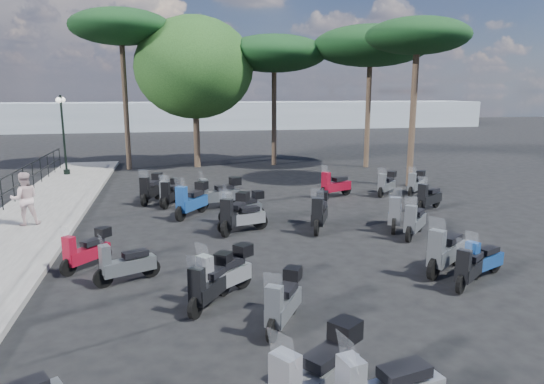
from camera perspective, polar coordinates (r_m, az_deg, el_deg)
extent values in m
plane|color=black|center=(12.71, -2.13, -7.63)|extent=(120.00, 120.00, 0.00)
cube|color=#625F5D|center=(16.02, -27.83, -4.63)|extent=(3.00, 30.00, 0.15)
cylinder|color=black|center=(19.26, -29.21, -0.28)|extent=(0.04, 0.04, 1.10)
cylinder|color=black|center=(20.54, -28.13, 0.50)|extent=(0.04, 0.04, 1.10)
cylinder|color=black|center=(21.84, -27.17, 1.18)|extent=(0.04, 0.04, 1.10)
cylinder|color=black|center=(23.15, -26.32, 1.79)|extent=(0.04, 0.04, 1.10)
cylinder|color=black|center=(24.46, -25.56, 2.34)|extent=(0.04, 0.04, 1.10)
cylinder|color=black|center=(25.78, -24.87, 2.82)|extent=(0.04, 0.04, 1.10)
cylinder|color=black|center=(27.10, -24.26, 3.26)|extent=(0.04, 0.04, 1.10)
cylinder|color=black|center=(28.43, -23.70, 3.66)|extent=(0.04, 0.04, 1.10)
cylinder|color=black|center=(26.36, -22.99, 2.20)|extent=(0.31, 0.31, 0.23)
cylinder|color=black|center=(26.15, -23.31, 6.16)|extent=(0.11, 0.11, 3.90)
cylinder|color=black|center=(26.06, -23.64, 10.10)|extent=(0.05, 0.88, 0.04)
sphere|color=white|center=(26.49, -23.43, 9.91)|extent=(0.27, 0.27, 0.27)
sphere|color=white|center=(25.64, -23.82, 9.85)|extent=(0.27, 0.27, 0.27)
imported|color=beige|center=(16.74, -27.09, -0.71)|extent=(0.94, 0.82, 1.65)
cylinder|color=black|center=(11.35, -19.25, -9.56)|extent=(0.44, 0.25, 0.44)
cylinder|color=black|center=(11.66, -14.07, -8.67)|extent=(0.44, 0.25, 0.44)
cube|color=#505458|center=(11.45, -16.45, -8.32)|extent=(1.20, 0.75, 0.31)
cube|color=black|center=(11.42, -15.79, -6.99)|extent=(0.61, 0.46, 0.13)
cube|color=#505458|center=(11.23, -19.04, -7.51)|extent=(0.29, 0.33, 0.63)
plane|color=white|center=(11.09, -19.45, -5.56)|extent=(0.20, 0.34, 0.34)
cylinder|color=black|center=(12.32, -22.84, -8.17)|extent=(0.35, 0.38, 0.43)
cylinder|color=black|center=(12.96, -19.13, -6.91)|extent=(0.35, 0.38, 0.43)
cube|color=maroon|center=(12.61, -20.84, -6.79)|extent=(0.99, 1.07, 0.30)
cube|color=black|center=(12.63, -20.40, -5.54)|extent=(0.55, 0.58, 0.12)
cube|color=maroon|center=(12.24, -22.73, -6.27)|extent=(0.33, 0.32, 0.62)
plane|color=white|center=(12.09, -23.08, -4.53)|extent=(0.30, 0.28, 0.33)
cube|color=black|center=(12.81, -19.24, -4.47)|extent=(0.41, 0.42, 0.23)
cylinder|color=black|center=(18.26, -12.63, -1.17)|extent=(0.32, 0.43, 0.45)
cylinder|color=black|center=(19.18, -10.83, -0.47)|extent=(0.32, 0.43, 0.45)
cube|color=#505458|center=(18.72, -11.66, -0.28)|extent=(0.91, 1.19, 0.32)
cube|color=black|center=(18.80, -11.44, 0.59)|extent=(0.53, 0.62, 0.13)
cube|color=#505458|center=(18.23, -12.56, 0.19)|extent=(0.35, 0.32, 0.65)
plane|color=white|center=(18.11, -12.72, 1.46)|extent=(0.34, 0.25, 0.35)
cylinder|color=black|center=(18.04, -12.44, -1.30)|extent=(0.25, 0.46, 0.46)
cylinder|color=black|center=(19.08, -11.23, -0.54)|extent=(0.25, 0.46, 0.46)
cube|color=black|center=(18.57, -11.79, -0.36)|extent=(0.73, 1.27, 0.32)
cube|color=black|center=(18.67, -11.65, 0.54)|extent=(0.47, 0.63, 0.13)
cube|color=black|center=(18.02, -12.41, 0.11)|extent=(0.34, 0.30, 0.66)
plane|color=white|center=(17.89, -12.54, 1.41)|extent=(0.36, 0.20, 0.35)
cube|color=black|center=(18.98, -11.28, 1.27)|extent=(0.40, 0.41, 0.25)
cylinder|color=black|center=(9.50, -8.99, -13.26)|extent=(0.33, 0.42, 0.45)
cylinder|color=black|center=(10.38, -5.73, -10.92)|extent=(0.33, 0.42, 0.45)
cube|color=black|center=(9.91, -7.17, -11.06)|extent=(0.95, 1.18, 0.32)
cube|color=black|center=(9.94, -6.75, -9.35)|extent=(0.55, 0.62, 0.13)
cube|color=black|center=(9.39, -8.83, -10.71)|extent=(0.35, 0.33, 0.65)
plane|color=white|center=(9.19, -9.10, -8.41)|extent=(0.33, 0.26, 0.35)
cube|color=black|center=(10.19, -5.75, -7.79)|extent=(0.43, 0.43, 0.24)
cylinder|color=black|center=(9.97, -8.15, -11.91)|extent=(0.43, 0.37, 0.47)
cylinder|color=black|center=(10.73, -3.45, -10.03)|extent=(0.43, 0.37, 0.47)
cube|color=#A1A4A9|center=(10.31, -5.53, -9.96)|extent=(1.21, 1.06, 0.33)
cube|color=black|center=(10.32, -4.90, -8.28)|extent=(0.65, 0.60, 0.14)
cube|color=#A1A4A9|center=(9.85, -7.89, -9.36)|extent=(0.35, 0.37, 0.69)
plane|color=white|center=(9.66, -8.22, -7.00)|extent=(0.29, 0.34, 0.37)
cube|color=black|center=(10.53, -3.42, -6.82)|extent=(0.46, 0.46, 0.26)
cylinder|color=black|center=(15.83, -5.53, -2.88)|extent=(0.47, 0.21, 0.46)
cylinder|color=black|center=(16.26, -1.72, -2.43)|extent=(0.47, 0.21, 0.46)
cube|color=#505458|center=(16.01, -3.44, -2.03)|extent=(1.30, 0.64, 0.33)
cube|color=black|center=(16.01, -2.92, -1.03)|extent=(0.63, 0.43, 0.14)
cube|color=#505458|center=(15.75, -5.30, -1.29)|extent=(0.28, 0.33, 0.68)
plane|color=white|center=(15.63, -5.52, 0.24)|extent=(0.17, 0.37, 0.36)
cube|color=black|center=(16.13, -1.67, -0.29)|extent=(0.40, 0.38, 0.25)
cylinder|color=black|center=(16.29, -10.70, -2.50)|extent=(0.40, 0.49, 0.53)
cylinder|color=black|center=(17.36, -8.25, -1.53)|extent=(0.40, 0.49, 0.53)
cube|color=navy|center=(16.82, -9.36, -1.30)|extent=(1.14, 1.38, 0.37)
cube|color=black|center=(16.91, -9.05, -0.16)|extent=(0.65, 0.73, 0.15)
cube|color=navy|center=(16.24, -10.59, -0.70)|extent=(0.41, 0.39, 0.77)
plane|color=white|center=(16.09, -10.79, 0.97)|extent=(0.39, 0.32, 0.41)
cube|color=black|center=(17.23, -8.28, 0.76)|extent=(0.50, 0.51, 0.29)
cylinder|color=black|center=(18.69, -14.78, -0.89)|extent=(0.28, 0.50, 0.50)
cylinder|color=black|center=(19.81, -13.30, -0.12)|extent=(0.28, 0.50, 0.50)
cube|color=black|center=(19.25, -13.98, 0.08)|extent=(0.83, 1.39, 0.35)
cube|color=black|center=(19.36, -13.82, 1.03)|extent=(0.52, 0.70, 0.15)
cube|color=black|center=(18.67, -14.75, 0.60)|extent=(0.37, 0.33, 0.73)
plane|color=white|center=(18.53, -14.90, 1.98)|extent=(0.40, 0.22, 0.39)
cube|color=black|center=(19.70, -13.37, 1.79)|extent=(0.44, 0.45, 0.27)
cube|color=black|center=(6.71, 15.33, -19.72)|extent=(0.70, 0.45, 0.15)
plane|color=white|center=(6.01, 8.83, -18.01)|extent=(0.17, 0.42, 0.40)
cylinder|color=black|center=(7.37, 8.32, -20.79)|extent=(0.50, 0.40, 0.53)
cube|color=#A1A4A9|center=(6.84, 5.28, -21.55)|extent=(1.40, 1.15, 0.38)
cube|color=black|center=(6.81, 6.35, -18.67)|extent=(0.74, 0.66, 0.16)
cube|color=#A1A4A9|center=(6.25, 1.56, -21.60)|extent=(0.39, 0.41, 0.78)
plane|color=white|center=(5.95, 1.15, -17.84)|extent=(0.32, 0.40, 0.41)
cube|color=black|center=(7.03, 8.61, -15.81)|extent=(0.51, 0.51, 0.29)
cylinder|color=black|center=(8.61, 0.06, -15.88)|extent=(0.32, 0.43, 0.45)
cylinder|color=black|center=(9.56, 2.39, -12.93)|extent=(0.32, 0.43, 0.45)
cube|color=#505458|center=(9.05, 1.40, -13.25)|extent=(0.91, 1.20, 0.32)
cube|color=black|center=(9.08, 1.73, -11.35)|extent=(0.53, 0.62, 0.13)
cube|color=#505458|center=(8.48, 0.24, -13.09)|extent=(0.35, 0.32, 0.65)
plane|color=white|center=(8.26, 0.11, -10.59)|extent=(0.34, 0.25, 0.35)
cube|color=black|center=(9.35, 2.46, -9.55)|extent=(0.42, 0.43, 0.24)
cylinder|color=black|center=(14.65, -5.58, -4.07)|extent=(0.48, 0.22, 0.47)
cylinder|color=black|center=(15.09, -1.37, -3.54)|extent=(0.48, 0.22, 0.47)
cube|color=#A1A4A9|center=(14.83, -3.28, -3.12)|extent=(1.33, 0.65, 0.34)
cube|color=black|center=(14.83, -2.69, -2.01)|extent=(0.65, 0.44, 0.14)
cube|color=#A1A4A9|center=(14.56, -5.32, -2.31)|extent=(0.29, 0.34, 0.69)
plane|color=white|center=(14.43, -5.58, -0.63)|extent=(0.17, 0.38, 0.37)
cylinder|color=black|center=(14.34, -5.45, -4.31)|extent=(0.36, 0.50, 0.52)
cylinder|color=black|center=(15.49, -3.47, -3.06)|extent=(0.36, 0.50, 0.52)
cube|color=black|center=(14.91, -4.35, -2.89)|extent=(1.04, 1.40, 0.37)
cube|color=black|center=(15.00, -4.09, -1.60)|extent=(0.61, 0.72, 0.15)
cube|color=black|center=(14.29, -5.34, -2.30)|extent=(0.40, 0.37, 0.76)
plane|color=white|center=(14.12, -5.49, -0.45)|extent=(0.40, 0.28, 0.40)
cube|color=black|center=(15.35, -3.47, -0.54)|extent=(0.49, 0.49, 0.28)
cylinder|color=black|center=(17.64, -8.26, -1.32)|extent=(0.53, 0.25, 0.52)
cylinder|color=black|center=(18.12, -4.39, -0.89)|extent=(0.53, 0.25, 0.52)
cube|color=#505458|center=(17.85, -6.15, -0.47)|extent=(1.46, 0.76, 0.37)
cube|color=black|center=(17.86, -5.63, 0.55)|extent=(0.72, 0.50, 0.15)
cube|color=#505458|center=(17.57, -8.05, 0.30)|extent=(0.32, 0.38, 0.76)
plane|color=white|center=(17.45, -8.29, 1.86)|extent=(0.20, 0.42, 0.40)
cube|color=black|center=(17.99, -4.36, 1.29)|extent=(0.45, 0.44, 0.28)
cylinder|color=black|center=(11.86, 22.12, -8.88)|extent=(0.43, 0.25, 0.43)
cylinder|color=black|center=(12.73, 24.74, -7.69)|extent=(0.43, 0.25, 0.43)
cube|color=navy|center=(12.28, 23.65, -7.51)|extent=(1.18, 0.74, 0.30)
cube|color=black|center=(12.33, 24.11, -6.26)|extent=(0.60, 0.46, 0.12)
cube|color=navy|center=(11.78, 22.47, -6.93)|extent=(0.29, 0.32, 0.62)
plane|color=white|center=(11.62, 22.48, -5.11)|extent=(0.20, 0.34, 0.33)
cylinder|color=black|center=(11.72, 18.47, -8.58)|extent=(0.49, 0.40, 0.53)
cylinder|color=black|center=(12.89, 20.83, -6.90)|extent=(0.49, 0.40, 0.53)
cube|color=#505458|center=(12.29, 19.87, -6.76)|extent=(1.38, 1.15, 0.37)
cube|color=black|center=(12.37, 20.30, -5.17)|extent=(0.73, 0.66, 0.15)
cube|color=#505458|center=(11.64, 18.81, -6.11)|extent=(0.39, 0.41, 0.77)
plane|color=white|center=(11.44, 18.84, -3.83)|extent=(0.32, 0.39, 0.41)
cylinder|color=black|center=(15.02, 14.12, -3.90)|extent=(0.34, 0.50, 0.51)
cylinder|color=black|center=(16.26, 14.32, -2.72)|extent=(0.34, 0.50, 0.51)
cube|color=#92969C|center=(15.64, 14.27, -2.56)|extent=(0.98, 1.39, 0.36)
cube|color=black|center=(15.75, 14.35, -1.34)|extent=(0.59, 0.72, 0.15)
cube|color=#92969C|center=(14.98, 14.23, -2.00)|extent=(0.39, 0.36, 0.75)
plane|color=white|center=(14.81, 14.31, -0.25)|extent=(0.40, 0.27, 0.40)
cylinder|color=black|center=(14.47, 5.28, -4.17)|extent=(0.31, 0.51, 0.52)
cylinder|color=black|center=(15.71, 5.89, -2.90)|extent=(0.31, 0.51, 0.52)
cube|color=black|center=(15.09, 5.64, -2.75)|extent=(0.92, 1.42, 0.37)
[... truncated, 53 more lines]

